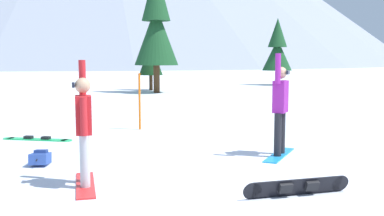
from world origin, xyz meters
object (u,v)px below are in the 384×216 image
Objects in this scene: loose_snowboard_far_spare at (298,187)px; pine_tree_twin at (277,49)px; pine_tree_young at (151,52)px; loose_snowboard_near_left at (37,139)px; backpack_blue at (40,158)px; snowboarder_foreground at (84,127)px; trail_marker_pole at (140,102)px; snowboarder_midground at (280,107)px; pine_tree_slender at (156,24)px.

loose_snowboard_far_spare is 0.34× the size of pine_tree_twin.
loose_snowboard_near_left is at bearing -97.47° from pine_tree_young.
loose_snowboard_far_spare is 4.80m from backpack_blue.
snowboarder_foreground is 1.08× the size of loose_snowboard_near_left.
backpack_blue is (-1.09, 1.45, -0.79)m from snowboarder_foreground.
loose_snowboard_far_spare is at bearing -67.46° from trail_marker_pole.
pine_tree_young reaches higher than loose_snowboard_near_left.
snowboarder_midground is 0.49× the size of pine_tree_young.
loose_snowboard_far_spare is 22.32m from pine_tree_young.
pine_tree_young is at bearing 97.29° from loose_snowboard_far_spare.
loose_snowboard_far_spare is at bearing -103.28° from pine_tree_twin.
loose_snowboard_far_spare is 27.80m from pine_tree_twin.
pine_tree_slender is (2.65, 15.05, 3.91)m from loose_snowboard_near_left.
trail_marker_pole reaches higher than loose_snowboard_far_spare.
pine_tree_young reaches higher than trail_marker_pole.
pine_tree_young is 2.68m from pine_tree_slender.
loose_snowboard_near_left is at bearing -99.98° from pine_tree_slender.
pine_tree_young reaches higher than snowboarder_midground.
pine_tree_slender is 1.47× the size of pine_tree_twin.
snowboarder_foreground is at bearing -65.40° from loose_snowboard_near_left.
loose_snowboard_far_spare is at bearing -27.15° from backpack_blue.
pine_tree_twin is (11.43, 22.08, 2.67)m from loose_snowboard_near_left.
pine_tree_slender reaches higher than backpack_blue.
snowboarder_midground is 0.43× the size of pine_tree_twin.
snowboarder_foreground is at bearing -110.02° from pine_tree_twin.
trail_marker_pole is 0.32× the size of pine_tree_twin.
snowboarder_foreground is 3.37m from loose_snowboard_far_spare.
pine_tree_twin reaches higher than loose_snowboard_far_spare.
pine_tree_slender is at bearing 89.09° from trail_marker_pole.
pine_tree_slender reaches higher than pine_tree_twin.
snowboarder_midground reaches higher than loose_snowboard_far_spare.
loose_snowboard_near_left is at bearing 114.60° from snowboarder_foreground.
pine_tree_young is 10.42m from pine_tree_twin.
loose_snowboard_far_spare is 0.23× the size of pine_tree_slender.
snowboarder_midground is 1.25× the size of loose_snowboard_far_spare.
loose_snowboard_near_left is 17.48m from pine_tree_young.
backpack_blue is (-4.27, 2.19, -0.00)m from loose_snowboard_far_spare.
pine_tree_twin is at bearing 62.64° from loose_snowboard_near_left.
pine_tree_twin is at bearing 66.39° from trail_marker_pole.
snowboarder_foreground is 4.62m from loose_snowboard_near_left.
snowboarder_midground is at bearing 28.96° from snowboarder_foreground.
pine_tree_twin reaches higher than trail_marker_pole.
pine_tree_young is at bearing 99.55° from snowboarder_midground.
loose_snowboard_near_left is at bearing 136.22° from loose_snowboard_far_spare.
pine_tree_young is at bearing 100.57° from pine_tree_slender.
snowboarder_midground is (3.61, 2.00, 0.07)m from snowboarder_foreground.
trail_marker_pole is (0.55, 5.61, -0.14)m from snowboarder_foreground.
snowboarder_foreground is 21.34m from pine_tree_young.
loose_snowboard_far_spare is at bearing -43.78° from loose_snowboard_near_left.
pine_tree_twin is (9.55, 26.20, 1.76)m from snowboarder_foreground.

